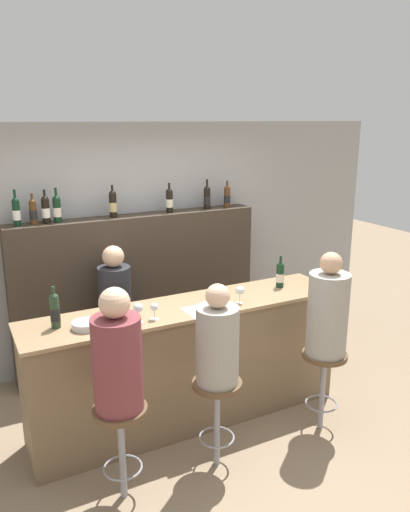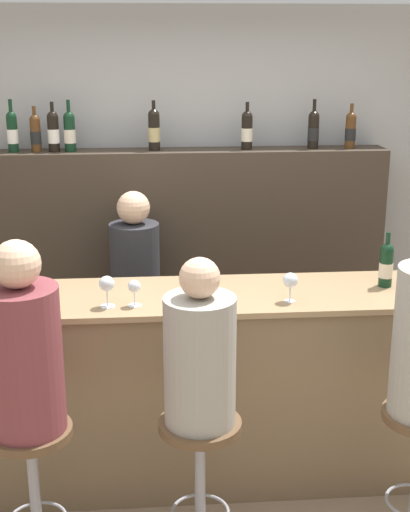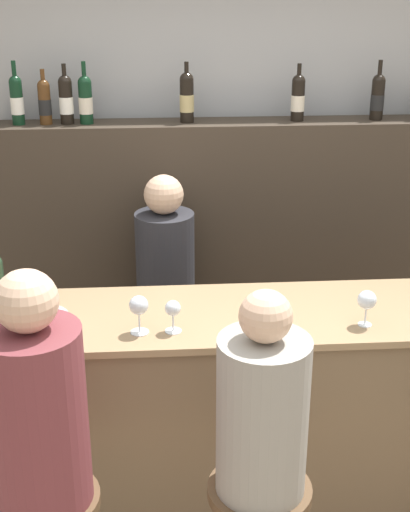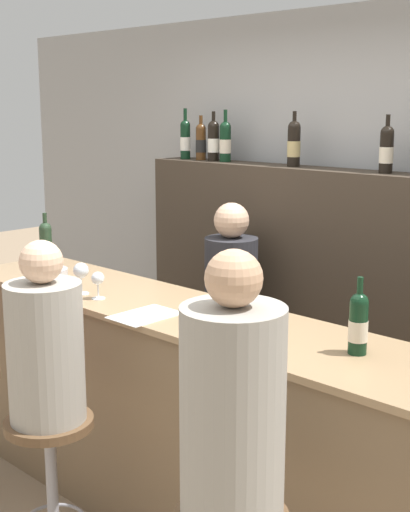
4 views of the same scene
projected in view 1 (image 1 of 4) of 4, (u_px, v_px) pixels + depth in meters
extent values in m
plane|color=#8C755B|center=(204.00, 435.00, 4.29)|extent=(16.00, 16.00, 0.00)
cube|color=#9E9E9E|center=(131.00, 245.00, 5.45)|extent=(6.40, 0.05, 2.60)
cube|color=brown|center=(189.00, 365.00, 4.39)|extent=(2.78, 0.56, 1.06)
cube|color=#997A56|center=(189.00, 307.00, 4.25)|extent=(2.82, 0.60, 0.03)
cube|color=#382D23|center=(139.00, 291.00, 5.38)|extent=(2.64, 0.28, 1.66)
cylinder|color=#233823|center=(55.00, 313.00, 3.76)|extent=(0.07, 0.07, 0.24)
cylinder|color=black|center=(55.00, 314.00, 3.76)|extent=(0.07, 0.07, 0.10)
sphere|color=#233823|center=(54.00, 298.00, 3.73)|extent=(0.07, 0.07, 0.07)
cylinder|color=#233823|center=(53.00, 291.00, 3.72)|extent=(0.02, 0.02, 0.08)
cylinder|color=black|center=(280.00, 277.00, 4.68)|extent=(0.07, 0.07, 0.20)
cylinder|color=beige|center=(280.00, 278.00, 4.69)|extent=(0.07, 0.07, 0.08)
sphere|color=black|center=(280.00, 266.00, 4.66)|extent=(0.07, 0.07, 0.07)
cylinder|color=black|center=(281.00, 260.00, 4.64)|extent=(0.02, 0.02, 0.08)
cylinder|color=black|center=(17.00, 214.00, 4.61)|extent=(0.07, 0.07, 0.23)
cylinder|color=white|center=(17.00, 215.00, 4.61)|extent=(0.07, 0.07, 0.09)
sphere|color=black|center=(15.00, 202.00, 4.58)|extent=(0.07, 0.07, 0.07)
cylinder|color=black|center=(15.00, 195.00, 4.56)|extent=(0.02, 0.02, 0.10)
cylinder|color=#4C2D14|center=(33.00, 214.00, 4.68)|extent=(0.07, 0.07, 0.21)
cylinder|color=black|center=(33.00, 215.00, 4.68)|extent=(0.07, 0.07, 0.08)
sphere|color=#4C2D14|center=(32.00, 203.00, 4.65)|extent=(0.07, 0.07, 0.07)
cylinder|color=#4C2D14|center=(32.00, 197.00, 4.64)|extent=(0.02, 0.02, 0.08)
cylinder|color=black|center=(46.00, 212.00, 4.73)|extent=(0.07, 0.07, 0.23)
cylinder|color=white|center=(46.00, 213.00, 4.73)|extent=(0.08, 0.08, 0.09)
sphere|color=black|center=(45.00, 200.00, 4.70)|extent=(0.07, 0.07, 0.07)
cylinder|color=black|center=(44.00, 194.00, 4.68)|extent=(0.02, 0.02, 0.08)
cylinder|color=black|center=(57.00, 211.00, 4.78)|extent=(0.07, 0.07, 0.22)
cylinder|color=beige|center=(57.00, 212.00, 4.78)|extent=(0.08, 0.08, 0.09)
sphere|color=black|center=(56.00, 199.00, 4.75)|extent=(0.07, 0.07, 0.07)
cylinder|color=black|center=(56.00, 193.00, 4.73)|extent=(0.02, 0.02, 0.10)
cylinder|color=black|center=(113.00, 206.00, 5.02)|extent=(0.08, 0.08, 0.23)
cylinder|color=tan|center=(113.00, 207.00, 5.02)|extent=(0.08, 0.08, 0.09)
sphere|color=black|center=(112.00, 194.00, 4.99)|extent=(0.08, 0.08, 0.08)
cylinder|color=black|center=(112.00, 189.00, 4.97)|extent=(0.02, 0.02, 0.08)
cylinder|color=black|center=(169.00, 202.00, 5.29)|extent=(0.07, 0.07, 0.22)
cylinder|color=beige|center=(169.00, 203.00, 5.30)|extent=(0.08, 0.08, 0.09)
sphere|color=black|center=(169.00, 192.00, 5.27)|extent=(0.07, 0.07, 0.07)
cylinder|color=black|center=(169.00, 187.00, 5.25)|extent=(0.02, 0.02, 0.08)
cylinder|color=black|center=(207.00, 199.00, 5.49)|extent=(0.07, 0.07, 0.21)
cylinder|color=black|center=(207.00, 200.00, 5.50)|extent=(0.08, 0.08, 0.09)
sphere|color=black|center=(207.00, 190.00, 5.47)|extent=(0.07, 0.07, 0.07)
cylinder|color=black|center=(207.00, 184.00, 5.45)|extent=(0.02, 0.02, 0.10)
cylinder|color=#4C2D14|center=(227.00, 198.00, 5.61)|extent=(0.07, 0.07, 0.21)
cylinder|color=black|center=(227.00, 199.00, 5.61)|extent=(0.07, 0.07, 0.08)
sphere|color=#4C2D14|center=(227.00, 189.00, 5.58)|extent=(0.07, 0.07, 0.07)
cylinder|color=#4C2D14|center=(227.00, 184.00, 5.57)|extent=(0.02, 0.02, 0.08)
cylinder|color=silver|center=(139.00, 322.00, 3.89)|extent=(0.07, 0.07, 0.00)
cylinder|color=silver|center=(138.00, 317.00, 3.88)|extent=(0.01, 0.01, 0.08)
sphere|color=silver|center=(138.00, 308.00, 3.86)|extent=(0.08, 0.08, 0.08)
cylinder|color=silver|center=(155.00, 319.00, 3.95)|extent=(0.07, 0.07, 0.00)
cylinder|color=silver|center=(155.00, 315.00, 3.94)|extent=(0.01, 0.01, 0.07)
sphere|color=silver|center=(154.00, 307.00, 3.92)|extent=(0.06, 0.06, 0.06)
cylinder|color=silver|center=(240.00, 303.00, 4.30)|extent=(0.06, 0.06, 0.00)
cylinder|color=silver|center=(240.00, 298.00, 4.29)|extent=(0.01, 0.01, 0.08)
sphere|color=silver|center=(240.00, 290.00, 4.27)|extent=(0.08, 0.08, 0.08)
cylinder|color=#B7B7BC|center=(86.00, 325.00, 3.77)|extent=(0.21, 0.21, 0.06)
cube|color=white|center=(200.00, 312.00, 4.09)|extent=(0.21, 0.30, 0.00)
cylinder|color=gray|center=(122.00, 455.00, 3.51)|extent=(0.05, 0.05, 0.68)
torus|color=gray|center=(123.00, 467.00, 3.54)|extent=(0.28, 0.28, 0.02)
cylinder|color=brown|center=(120.00, 410.00, 3.41)|extent=(0.38, 0.38, 0.04)
cylinder|color=brown|center=(118.00, 364.00, 3.32)|extent=(0.33, 0.33, 0.66)
sphere|color=#D8AD8C|center=(114.00, 303.00, 3.21)|extent=(0.21, 0.21, 0.21)
cylinder|color=gray|center=(217.00, 426.00, 3.85)|extent=(0.05, 0.05, 0.68)
torus|color=gray|center=(217.00, 437.00, 3.87)|extent=(0.28, 0.28, 0.02)
cylinder|color=brown|center=(217.00, 384.00, 3.75)|extent=(0.38, 0.38, 0.04)
cylinder|color=gray|center=(217.00, 345.00, 3.67)|extent=(0.32, 0.32, 0.59)
sphere|color=#D8AD8C|center=(218.00, 296.00, 3.56)|extent=(0.18, 0.18, 0.18)
cylinder|color=gray|center=(322.00, 393.00, 4.31)|extent=(0.05, 0.05, 0.68)
torus|color=gray|center=(321.00, 403.00, 4.33)|extent=(0.28, 0.28, 0.02)
cylinder|color=brown|center=(325.00, 355.00, 4.21)|extent=(0.38, 0.38, 0.04)
cylinder|color=gray|center=(328.00, 314.00, 4.11)|extent=(0.34, 0.34, 0.70)
sphere|color=tan|center=(331.00, 263.00, 3.99)|extent=(0.18, 0.18, 0.18)
cylinder|color=#28282D|center=(117.00, 328.00, 4.92)|extent=(0.32, 0.32, 1.26)
sphere|color=#D8AD8C|center=(113.00, 256.00, 4.73)|extent=(0.21, 0.21, 0.21)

